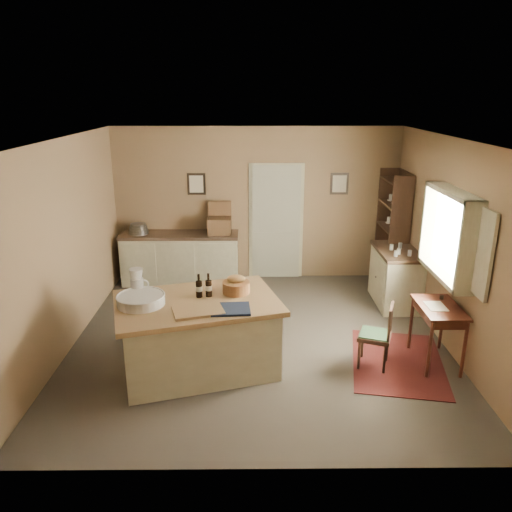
{
  "coord_description": "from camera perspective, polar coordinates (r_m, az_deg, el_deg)",
  "views": [
    {
      "loc": [
        -0.09,
        -6.18,
        3.24
      ],
      "look_at": [
        -0.03,
        0.18,
        1.15
      ],
      "focal_mm": 35.0,
      "sensor_mm": 36.0,
      "label": 1
    }
  ],
  "objects": [
    {
      "name": "framed_prints",
      "position": [
        8.8,
        1.38,
        8.25
      ],
      "size": [
        2.82,
        0.02,
        0.38
      ],
      "color": "black",
      "rests_on": "ground"
    },
    {
      "name": "sideboard",
      "position": [
        8.91,
        -8.58,
        -0.04
      ],
      "size": [
        2.05,
        0.58,
        1.18
      ],
      "color": "beige",
      "rests_on": "ground"
    },
    {
      "name": "wall_front",
      "position": [
        4.14,
        0.8,
        -8.98
      ],
      "size": [
        5.0,
        0.1,
        2.7
      ],
      "primitive_type": "cube",
      "color": "#7F6346",
      "rests_on": "ground"
    },
    {
      "name": "rug",
      "position": [
        6.68,
        15.86,
        -11.54
      ],
      "size": [
        1.37,
        1.77,
        0.01
      ],
      "primitive_type": "cube",
      "rotation": [
        0.0,
        0.0,
        -0.18
      ],
      "color": "#44100E",
      "rests_on": "ground"
    },
    {
      "name": "wall_left",
      "position": [
        6.9,
        -20.96,
        1.06
      ],
      "size": [
        0.1,
        5.0,
        2.7
      ],
      "primitive_type": "cube",
      "color": "#7F6346",
      "rests_on": "ground"
    },
    {
      "name": "window",
      "position": [
        6.7,
        21.52,
        2.31
      ],
      "size": [
        0.25,
        1.99,
        1.12
      ],
      "color": "beige",
      "rests_on": "ground"
    },
    {
      "name": "ceiling",
      "position": [
        6.2,
        0.31,
        13.21
      ],
      "size": [
        5.0,
        5.0,
        0.0
      ],
      "primitive_type": "plane",
      "color": "silver",
      "rests_on": "wall_back"
    },
    {
      "name": "wall_back",
      "position": [
        8.88,
        0.06,
        5.92
      ],
      "size": [
        5.0,
        0.1,
        2.7
      ],
      "primitive_type": "cube",
      "color": "#7F6346",
      "rests_on": "ground"
    },
    {
      "name": "door",
      "position": [
        8.93,
        2.31,
        4.03
      ],
      "size": [
        0.97,
        0.06,
        2.11
      ],
      "primitive_type": "cube",
      "color": "#AEAD96",
      "rests_on": "ground"
    },
    {
      "name": "writing_desk",
      "position": [
        6.53,
        20.17,
        -6.25
      ],
      "size": [
        0.49,
        0.8,
        0.82
      ],
      "color": "#38160F",
      "rests_on": "ground"
    },
    {
      "name": "desk_chair",
      "position": [
        6.35,
        13.39,
        -8.87
      ],
      "size": [
        0.48,
        0.48,
        0.81
      ],
      "primitive_type": null,
      "rotation": [
        0.0,
        0.0,
        -0.35
      ],
      "color": "black",
      "rests_on": "ground"
    },
    {
      "name": "right_cabinet",
      "position": [
        8.23,
        15.67,
        -2.27
      ],
      "size": [
        0.62,
        1.11,
        0.99
      ],
      "color": "beige",
      "rests_on": "ground"
    },
    {
      "name": "wall_right",
      "position": [
        6.96,
        21.34,
        1.17
      ],
      "size": [
        0.1,
        5.0,
        2.7
      ],
      "primitive_type": "cube",
      "color": "#7F6346",
      "rests_on": "ground"
    },
    {
      "name": "work_island",
      "position": [
        6.11,
        -6.72,
        -8.78
      ],
      "size": [
        2.15,
        1.7,
        1.2
      ],
      "rotation": [
        0.0,
        0.0,
        0.28
      ],
      "color": "beige",
      "rests_on": "ground"
    },
    {
      "name": "ground",
      "position": [
        6.98,
        0.28,
        -9.46
      ],
      "size": [
        5.0,
        5.0,
        0.0
      ],
      "primitive_type": "plane",
      "color": "#4C443A",
      "rests_on": "ground"
    },
    {
      "name": "shelving_unit",
      "position": [
        8.83,
        15.57,
        2.82
      ],
      "size": [
        0.34,
        0.9,
        2.0
      ],
      "color": "black",
      "rests_on": "ground"
    }
  ]
}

